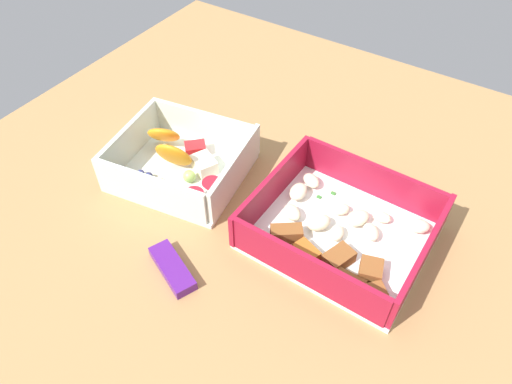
% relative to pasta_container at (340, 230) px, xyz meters
% --- Properties ---
extents(table_surface, '(0.80, 0.80, 0.02)m').
position_rel_pasta_container_xyz_m(table_surface, '(0.12, -0.00, -0.03)').
color(table_surface, '#9E7547').
rests_on(table_surface, ground).
extents(pasta_container, '(0.19, 0.17, 0.05)m').
position_rel_pasta_container_xyz_m(pasta_container, '(0.00, 0.00, 0.00)').
color(pasta_container, white).
rests_on(pasta_container, table_surface).
extents(fruit_bowl, '(0.18, 0.16, 0.06)m').
position_rel_pasta_container_xyz_m(fruit_bowl, '(0.22, 0.01, 0.00)').
color(fruit_bowl, silver).
rests_on(fruit_bowl, table_surface).
extents(candy_bar, '(0.07, 0.05, 0.01)m').
position_rel_pasta_container_xyz_m(candy_bar, '(0.13, 0.14, -0.01)').
color(candy_bar, '#51197A').
rests_on(candy_bar, table_surface).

